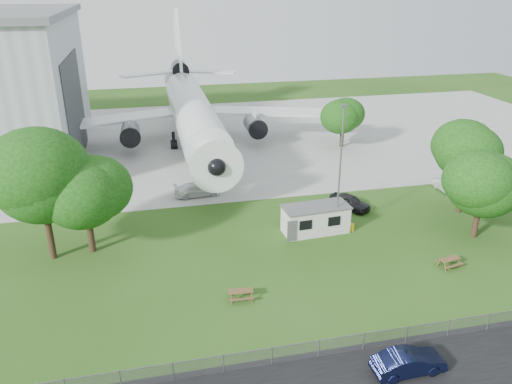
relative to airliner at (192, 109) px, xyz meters
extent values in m
plane|color=#3C6522|center=(2.00, -35.86, -5.27)|extent=(160.00, 160.00, 0.00)
cube|color=#B7B7B2|center=(2.00, 2.14, -5.25)|extent=(120.00, 46.00, 0.03)
cube|color=#2D3033|center=(-14.93, -2.86, 1.48)|extent=(0.16, 16.00, 12.96)
cylinder|color=white|center=(0.00, -1.86, -0.17)|extent=(5.40, 34.00, 5.40)
cone|color=white|center=(0.00, -20.86, -0.17)|extent=(5.40, 5.50, 5.40)
cone|color=white|center=(0.00, 19.14, 0.63)|extent=(4.86, 9.00, 4.86)
cube|color=white|center=(-12.50, 1.34, -1.37)|extent=(21.36, 10.77, 0.36)
cube|color=white|center=(12.50, 1.34, -1.37)|extent=(21.36, 10.77, 0.36)
cube|color=white|center=(0.00, 19.14, 6.33)|extent=(0.46, 9.96, 12.17)
cylinder|color=#515459|center=(-8.50, -2.36, -2.27)|extent=(2.50, 4.20, 2.50)
cylinder|color=#515459|center=(8.50, -2.36, -2.27)|extent=(2.50, 4.20, 2.50)
cylinder|color=#515459|center=(0.00, 18.14, 2.63)|extent=(2.60, 4.50, 2.60)
cylinder|color=black|center=(0.00, -17.36, -4.07)|extent=(0.36, 0.36, 2.40)
cylinder|color=black|center=(-2.80, -0.86, -4.07)|extent=(0.44, 0.44, 2.40)
cylinder|color=black|center=(2.80, -0.86, -4.07)|extent=(0.44, 0.44, 2.40)
cube|color=silver|center=(8.32, -29.16, -4.02)|extent=(6.16, 2.90, 2.50)
cube|color=#59595B|center=(8.32, -29.16, -2.71)|extent=(6.37, 3.12, 0.12)
cylinder|color=gold|center=(11.72, -29.76, -4.92)|extent=(0.50, 0.50, 0.70)
cube|color=gray|center=(2.00, -45.36, -5.27)|extent=(58.00, 0.04, 1.30)
cylinder|color=slate|center=(10.20, -29.66, 0.73)|extent=(0.16, 0.16, 12.00)
cylinder|color=#382619|center=(-14.96, -28.83, -3.22)|extent=(0.56, 0.56, 4.09)
sphere|color=#2E6D1C|center=(-14.96, -28.83, 1.78)|extent=(9.21, 9.21, 9.21)
cylinder|color=#382619|center=(-11.79, -28.39, -3.67)|extent=(0.56, 0.56, 3.21)
sphere|color=#2E6D1C|center=(-11.79, -28.39, 0.26)|extent=(6.61, 6.61, 6.61)
cylinder|color=#382619|center=(22.27, -33.30, -3.76)|extent=(0.56, 0.56, 3.01)
sphere|color=#2E6D1C|center=(22.27, -33.30, -0.09)|extent=(6.53, 6.53, 6.53)
cylinder|color=#382619|center=(24.08, -28.20, -3.39)|extent=(0.56, 0.56, 3.77)
sphere|color=#2E6D1C|center=(24.08, -28.20, 1.22)|extent=(7.98, 7.98, 7.98)
cylinder|color=#382619|center=(20.43, -5.26, -3.83)|extent=(0.56, 0.56, 2.88)
sphere|color=#2E6D1C|center=(20.43, -5.26, -0.30)|extent=(5.65, 5.65, 5.65)
imported|color=black|center=(7.80, -47.78, -4.53)|extent=(4.53, 1.70, 1.48)
imported|color=black|center=(13.46, -25.05, -4.52)|extent=(3.91, 4.64, 1.50)
imported|color=white|center=(25.75, -23.45, -4.59)|extent=(1.59, 4.19, 1.36)
imported|color=white|center=(-1.50, -18.28, -4.55)|extent=(5.09, 2.41, 1.43)
camera|label=1|loc=(-6.25, -68.62, 16.52)|focal=35.00mm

